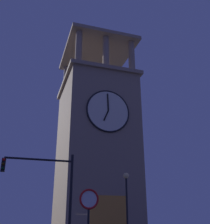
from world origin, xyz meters
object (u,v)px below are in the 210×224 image
(clocktower, at_px, (95,151))
(no_horn_sign, at_px, (89,207))
(traffic_signal_near, at_px, (48,186))
(street_lamp, at_px, (127,195))

(clocktower, height_order, no_horn_sign, clocktower)
(traffic_signal_near, relative_size, street_lamp, 1.06)
(street_lamp, height_order, no_horn_sign, street_lamp)
(clocktower, distance_m, traffic_signal_near, 13.43)
(no_horn_sign, bearing_deg, clocktower, -106.13)
(traffic_signal_near, distance_m, no_horn_sign, 5.90)
(traffic_signal_near, height_order, no_horn_sign, traffic_signal_near)
(clocktower, relative_size, traffic_signal_near, 4.10)
(traffic_signal_near, relative_size, no_horn_sign, 1.82)
(traffic_signal_near, bearing_deg, clocktower, -117.80)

